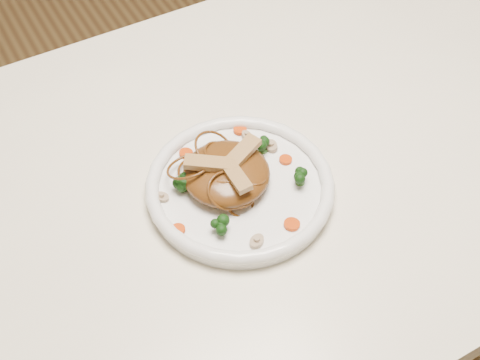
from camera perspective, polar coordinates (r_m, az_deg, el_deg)
table at (r=1.09m, az=2.88°, el=-0.96°), size 1.20×0.80×0.75m
plate at (r=0.96m, az=0.00°, el=-0.85°), size 0.31×0.31×0.02m
noodle_mound at (r=0.94m, az=-1.17°, el=0.58°), size 0.13×0.13×0.04m
chicken_a at (r=0.93m, az=0.06°, el=2.27°), size 0.07×0.05×0.01m
chicken_b at (r=0.92m, az=-2.71°, el=1.44°), size 0.07×0.06×0.01m
chicken_c at (r=0.91m, az=-0.43°, el=0.48°), size 0.02×0.07×0.01m
broccoli_0 at (r=0.99m, az=2.04°, el=3.10°), size 0.03×0.03×0.03m
broccoli_1 at (r=0.94m, az=-5.02°, el=-0.15°), size 0.04×0.04×0.03m
broccoli_2 at (r=0.89m, az=-1.62°, el=-3.93°), size 0.03×0.03×0.03m
broccoli_3 at (r=0.95m, az=5.24°, el=0.29°), size 0.03×0.03×0.03m
carrot_0 at (r=1.02m, az=0.00°, el=4.30°), size 0.03×0.03×0.00m
carrot_1 at (r=0.90m, az=-5.36°, el=-4.27°), size 0.03×0.03×0.00m
carrot_2 at (r=0.98m, az=3.94°, el=1.75°), size 0.02×0.02×0.00m
carrot_3 at (r=0.99m, az=-4.66°, el=2.30°), size 0.02×0.02×0.00m
carrot_4 at (r=0.91m, az=4.48°, el=-3.82°), size 0.03×0.03×0.00m
mushroom_0 at (r=0.89m, az=1.45°, el=-5.30°), size 0.03×0.03×0.01m
mushroom_1 at (r=1.00m, az=2.70°, el=2.93°), size 0.03×0.03×0.01m
mushroom_2 at (r=0.94m, az=-6.72°, el=-1.47°), size 0.03×0.03×0.01m
mushroom_3 at (r=1.01m, az=0.58°, el=3.82°), size 0.02×0.02×0.01m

